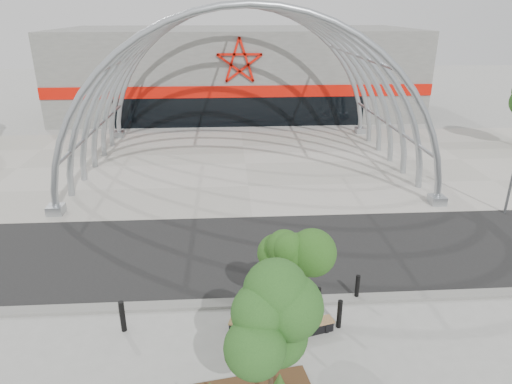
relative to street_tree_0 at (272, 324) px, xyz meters
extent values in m
plane|color=gray|center=(0.20, 5.03, -2.86)|extent=(140.00, 140.00, 0.00)
cube|color=black|center=(0.20, 8.53, -2.85)|extent=(140.00, 7.00, 0.02)
cube|color=#A4A095|center=(0.20, 20.53, -2.84)|extent=(60.00, 17.00, 0.04)
cube|color=slate|center=(0.20, 4.78, -2.80)|extent=(60.00, 0.50, 0.12)
cube|color=slate|center=(0.20, 38.53, 1.14)|extent=(34.00, 15.00, 8.00)
cube|color=black|center=(0.20, 31.08, -1.56)|extent=(22.00, 0.25, 2.60)
cube|color=red|center=(0.20, 31.08, 0.24)|extent=(34.00, 0.30, 1.00)
torus|color=#9EA4A9|center=(0.20, 13.03, -2.86)|extent=(20.36, 0.36, 20.36)
torus|color=#9EA4A9|center=(0.20, 15.53, -2.86)|extent=(20.36, 0.36, 20.36)
torus|color=#9EA4A9|center=(0.20, 18.03, -2.86)|extent=(20.36, 0.36, 20.36)
torus|color=#9EA4A9|center=(0.20, 20.53, -2.86)|extent=(20.36, 0.36, 20.36)
torus|color=#9EA4A9|center=(0.20, 23.03, -2.86)|extent=(20.36, 0.36, 20.36)
torus|color=#9EA4A9|center=(0.20, 25.53, -2.86)|extent=(20.36, 0.36, 20.36)
torus|color=#9EA4A9|center=(0.20, 28.03, -2.86)|extent=(20.36, 0.36, 20.36)
cylinder|color=#9EA4A9|center=(9.85, 20.53, -0.27)|extent=(0.20, 15.00, 0.20)
cylinder|color=#9EA4A9|center=(7.27, 20.53, 4.21)|extent=(0.20, 15.00, 0.20)
cylinder|color=#9EA4A9|center=(0.20, 20.53, 7.14)|extent=(0.20, 15.00, 0.20)
cylinder|color=#9EA4A9|center=(-6.88, 20.53, 4.21)|extent=(0.20, 15.00, 0.20)
cylinder|color=#9EA4A9|center=(-9.46, 20.53, -0.27)|extent=(0.20, 15.00, 0.20)
cube|color=#9EA4A9|center=(-9.80, 13.03, -2.61)|extent=(0.80, 0.80, 0.50)
cube|color=#9EA4A9|center=(-9.80, 28.03, -2.61)|extent=(0.80, 0.80, 0.50)
cube|color=#9EA4A9|center=(10.20, 13.03, -2.61)|extent=(0.80, 0.80, 0.50)
cube|color=#9EA4A9|center=(10.20, 28.03, -2.61)|extent=(0.80, 0.80, 0.50)
cone|color=#336021|center=(0.32, 0.76, -2.49)|extent=(0.40, 0.40, 0.50)
cylinder|color=black|center=(0.00, 0.00, -1.84)|extent=(0.13, 0.13, 2.03)
ellipsoid|color=#1F451B|center=(0.00, 0.00, 0.01)|extent=(1.74, 1.74, 2.22)
cylinder|color=black|center=(0.97, 3.03, -1.93)|extent=(0.12, 0.12, 1.86)
ellipsoid|color=#204512|center=(0.97, 3.03, -0.23)|extent=(1.54, 1.54, 2.03)
cube|color=black|center=(-0.16, 3.19, -2.71)|extent=(1.79, 0.78, 0.30)
cube|color=black|center=(-0.80, 3.37, -2.68)|extent=(0.20, 0.40, 0.35)
cube|color=black|center=(0.48, 3.02, -2.68)|extent=(0.20, 0.40, 0.35)
cube|color=olive|center=(-0.16, 3.19, -2.50)|extent=(1.85, 0.86, 0.05)
cube|color=black|center=(1.41, 3.06, -2.70)|extent=(1.91, 0.83, 0.32)
cube|color=black|center=(0.73, 2.88, -2.67)|extent=(0.21, 0.43, 0.38)
cube|color=black|center=(2.09, 3.24, -2.67)|extent=(0.21, 0.43, 0.38)
cube|color=brown|center=(1.41, 3.06, -2.48)|extent=(1.97, 0.90, 0.06)
cylinder|color=black|center=(-4.49, 3.62, -2.30)|extent=(0.18, 0.18, 1.11)
cylinder|color=black|center=(-0.17, 3.22, -2.32)|extent=(0.17, 0.17, 1.08)
cylinder|color=black|center=(2.03, 4.13, -2.35)|extent=(0.16, 0.16, 1.01)
cylinder|color=black|center=(2.58, 3.34, -2.34)|extent=(0.16, 0.16, 1.03)
cylinder|color=black|center=(3.59, 4.87, -2.37)|extent=(0.16, 0.16, 0.97)
camera|label=1|loc=(-0.94, -8.81, 6.98)|focal=32.00mm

